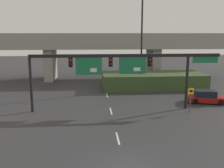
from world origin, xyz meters
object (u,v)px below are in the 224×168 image
at_px(speed_limit_sign, 191,96).
at_px(highway_light_pole_near, 142,29).
at_px(parked_sedan_near_right, 206,97).
at_px(signal_gantry, 121,64).

height_order(speed_limit_sign, highway_light_pole_near, highway_light_pole_near).
bearing_deg(highway_light_pole_near, speed_limit_sign, -76.05).
xyz_separation_m(speed_limit_sign, parked_sedan_near_right, (3.16, 3.38, -0.98)).
bearing_deg(speed_limit_sign, highway_light_pole_near, 103.95).
bearing_deg(signal_gantry, highway_light_pole_near, 68.75).
relative_size(speed_limit_sign, parked_sedan_near_right, 0.54).
distance_m(signal_gantry, highway_light_pole_near, 11.56).
bearing_deg(highway_light_pole_near, signal_gantry, -111.25).
relative_size(highway_light_pole_near, parked_sedan_near_right, 3.41).
bearing_deg(parked_sedan_near_right, highway_light_pole_near, 138.07).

